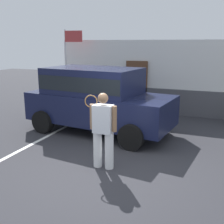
{
  "coord_description": "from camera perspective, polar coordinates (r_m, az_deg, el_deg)",
  "views": [
    {
      "loc": [
        2.35,
        -5.3,
        2.79
      ],
      "look_at": [
        -0.26,
        1.2,
        1.05
      ],
      "focal_mm": 44.42,
      "sensor_mm": 36.0,
      "label": 1
    }
  ],
  "objects": [
    {
      "name": "ground_plane",
      "position": [
        6.44,
        -1.9,
        -11.75
      ],
      "size": [
        40.0,
        40.0,
        0.0
      ],
      "primitive_type": "plane",
      "color": "#2D2D33"
    },
    {
      "name": "tennis_player_man",
      "position": [
        6.22,
        -1.85,
        -3.63
      ],
      "size": [
        0.78,
        0.27,
        1.74
      ],
      "rotation": [
        0.0,
        0.0,
        3.14
      ],
      "color": "white",
      "rests_on": "ground_plane"
    },
    {
      "name": "house_frontage",
      "position": [
        11.46,
        9.83,
        6.65
      ],
      "size": [
        8.71,
        0.4,
        2.93
      ],
      "color": "white",
      "rests_on": "ground_plane"
    },
    {
      "name": "parked_suv",
      "position": [
        8.81,
        -3.16,
        3.16
      ],
      "size": [
        4.79,
        2.59,
        2.05
      ],
      "rotation": [
        0.0,
        0.0,
        -0.12
      ],
      "color": "#141938",
      "rests_on": "ground_plane"
    },
    {
      "name": "parking_stripe_0",
      "position": [
        8.82,
        -13.13,
        -4.85
      ],
      "size": [
        0.12,
        4.4,
        0.01
      ],
      "primitive_type": "cube",
      "color": "silver",
      "rests_on": "ground_plane"
    },
    {
      "name": "flag_pole",
      "position": [
        11.98,
        -8.75,
        11.44
      ],
      "size": [
        0.8,
        0.13,
        3.35
      ],
      "color": "silver",
      "rests_on": "ground_plane"
    }
  ]
}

